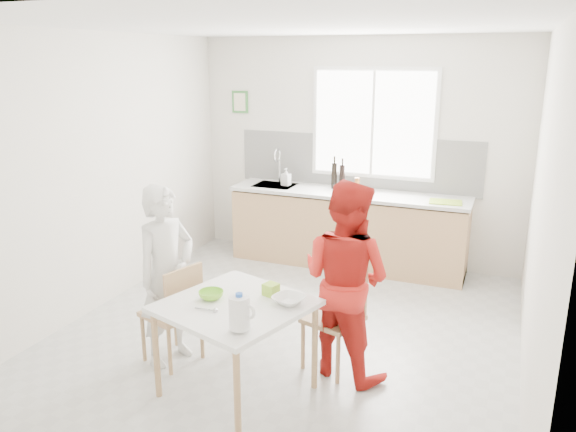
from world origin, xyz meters
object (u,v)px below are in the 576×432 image
at_px(milk_jug, 240,312).
at_px(wine_bottle_a, 334,175).
at_px(chair_left, 176,310).
at_px(person_red, 346,279).
at_px(person_white, 167,275).
at_px(bowl_green, 211,295).
at_px(dining_table, 235,313).
at_px(wine_bottle_b, 342,177).
at_px(chair_far, 338,311).
at_px(bowl_white, 289,300).

bearing_deg(milk_jug, wine_bottle_a, 114.77).
height_order(chair_left, person_red, person_red).
bearing_deg(person_white, bowl_green, -94.95).
height_order(dining_table, milk_jug, milk_jug).
bearing_deg(dining_table, person_white, 162.51).
bearing_deg(wine_bottle_b, wine_bottle_a, -176.97).
bearing_deg(wine_bottle_b, bowl_green, -91.82).
xyz_separation_m(chair_left, chair_far, (1.23, 0.47, 0.00)).
height_order(bowl_green, bowl_white, bowl_green).
xyz_separation_m(dining_table, wine_bottle_a, (-0.21, 3.03, 0.43)).
bearing_deg(dining_table, chair_left, 162.51).
bearing_deg(chair_left, person_white, -90.00).
height_order(bowl_white, milk_jug, milk_jug).
height_order(person_white, bowl_white, person_white).
bearing_deg(milk_jug, wine_bottle_b, 113.12).
height_order(person_red, milk_jug, person_red).
distance_m(bowl_green, bowl_white, 0.58).
distance_m(chair_far, person_white, 1.42).
bearing_deg(chair_left, milk_jug, 74.54).
bearing_deg(milk_jug, bowl_green, 156.39).
bearing_deg(bowl_white, wine_bottle_a, 101.20).
bearing_deg(milk_jug, person_red, 83.25).
height_order(person_red, wine_bottle_b, person_red).
xyz_separation_m(person_red, bowl_green, (-0.86, -0.58, -0.03)).
relative_size(bowl_green, bowl_white, 0.81).
relative_size(dining_table, wine_bottle_b, 3.96).
bearing_deg(chair_far, person_red, -26.67).
height_order(chair_left, person_white, person_white).
distance_m(chair_left, wine_bottle_a, 2.92).
height_order(person_white, person_red, person_red).
distance_m(dining_table, wine_bottle_b, 3.06).
distance_m(chair_left, bowl_white, 1.05).
height_order(bowl_green, milk_jug, milk_jug).
xyz_separation_m(bowl_green, bowl_white, (0.57, 0.14, -0.00)).
xyz_separation_m(dining_table, person_red, (0.66, 0.60, 0.14)).
bearing_deg(person_white, bowl_white, -76.93).
bearing_deg(wine_bottle_a, chair_left, -98.96).
bearing_deg(bowl_white, dining_table, -157.68).
distance_m(dining_table, bowl_white, 0.40).
xyz_separation_m(chair_far, bowl_green, (-0.78, -0.66, 0.28)).
xyz_separation_m(dining_table, wine_bottle_b, (-0.11, 3.03, 0.42)).
bearing_deg(wine_bottle_a, bowl_green, -89.95).
xyz_separation_m(person_white, person_red, (1.40, 0.36, 0.04)).
distance_m(dining_table, chair_far, 0.90).
bearing_deg(chair_far, bowl_white, -95.05).
bearing_deg(wine_bottle_a, person_white, -100.79).
bearing_deg(person_white, chair_far, -54.10).
bearing_deg(bowl_green, wine_bottle_a, 90.05).
xyz_separation_m(chair_far, wine_bottle_b, (-0.69, 2.36, 0.59)).
distance_m(person_red, wine_bottle_b, 2.57).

